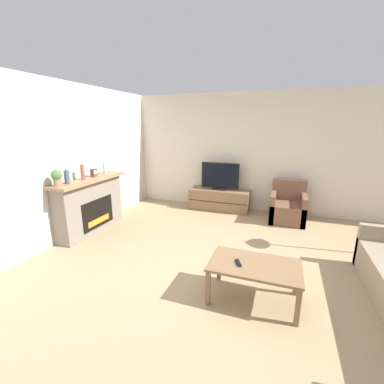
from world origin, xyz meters
TOP-DOWN VIEW (x-y plane):
  - ground_plane at (0.00, 0.00)m, footprint 24.00×24.00m
  - wall_back at (0.00, 2.95)m, footprint 12.00×0.06m
  - wall_left at (-2.93, 0.00)m, footprint 0.06×12.00m
  - fireplace at (-2.73, 0.57)m, footprint 0.46×1.60m
  - mantel_vase_left at (-2.71, 0.09)m, footprint 0.09×0.09m
  - mantel_vase_centre_left at (-2.71, 0.45)m, footprint 0.07×0.07m
  - mantel_vase_right at (-2.71, 1.04)m, footprint 0.07×0.07m
  - mantel_clock at (-2.71, 0.73)m, footprint 0.08×0.11m
  - potted_plant at (-2.71, -0.11)m, footprint 0.17×0.17m
  - tv_stand at (-0.73, 2.64)m, footprint 1.41×0.48m
  - tv at (-0.73, 2.64)m, footprint 0.89×0.18m
  - armchair at (0.80, 2.40)m, footprint 0.70×0.76m
  - coffee_table at (0.44, -0.45)m, footprint 1.01×0.60m
  - remote at (0.26, -0.50)m, footprint 0.10×0.15m

SIDE VIEW (x-z plane):
  - ground_plane at x=0.00m, z-range 0.00..0.00m
  - tv_stand at x=-0.73m, z-range 0.00..0.49m
  - armchair at x=0.80m, z-range -0.14..0.70m
  - coffee_table at x=0.44m, z-range 0.17..0.63m
  - remote at x=0.26m, z-range 0.46..0.48m
  - fireplace at x=-2.73m, z-range 0.01..1.04m
  - tv at x=-0.73m, z-range 0.47..1.11m
  - mantel_clock at x=-2.71m, z-range 1.03..1.18m
  - mantel_vase_left at x=-2.71m, z-range 1.02..1.27m
  - mantel_vase_right at x=-2.71m, z-range 1.02..1.28m
  - mantel_vase_centre_left at x=-2.71m, z-range 1.02..1.31m
  - potted_plant at x=-2.71m, z-range 1.05..1.32m
  - wall_back at x=0.00m, z-range 0.00..2.70m
  - wall_left at x=-2.93m, z-range 0.00..2.70m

